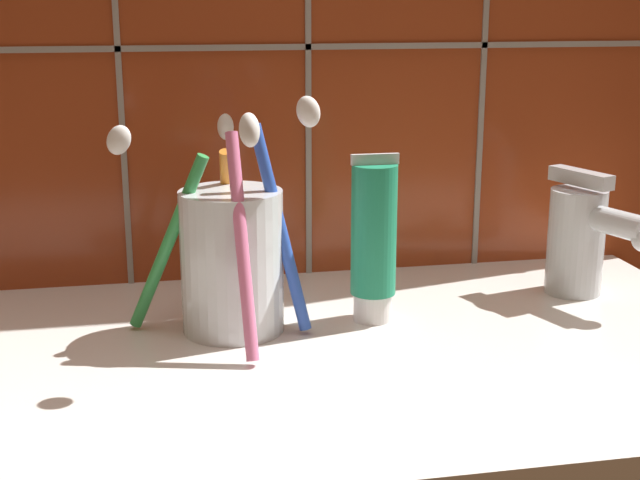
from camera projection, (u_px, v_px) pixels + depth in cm
name	position (u px, v px, depth cm)	size (l,w,h in cm)	color
sink_counter	(332.00, 361.00, 63.72)	(63.19, 37.03, 2.00)	silver
toothbrush_cup	(232.00, 256.00, 65.49)	(15.67, 17.73, 17.75)	silver
toothpaste_tube	(374.00, 240.00, 67.34)	(3.64, 3.46, 12.99)	white
sink_faucet	(582.00, 236.00, 73.63)	(5.62, 10.51, 10.47)	silver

